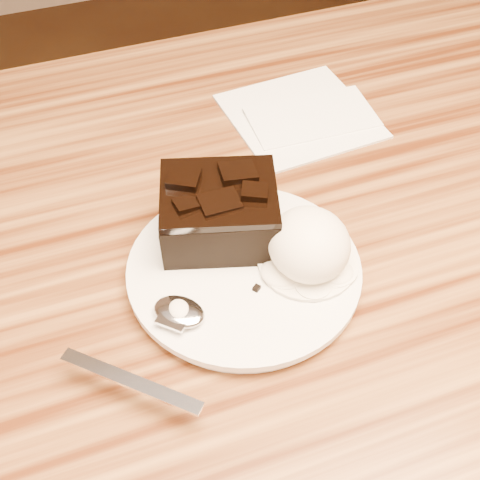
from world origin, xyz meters
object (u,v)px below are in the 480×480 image
object	(u,v)px
brownie	(219,214)
napkin	(300,115)
dining_table	(234,462)
ice_cream_scoop	(309,244)
spoon	(179,313)
plate	(244,273)

from	to	relation	value
brownie	napkin	bearing A→B (deg)	46.06
dining_table	napkin	size ratio (longest dim) A/B	8.11
dining_table	napkin	distance (m)	0.45
ice_cream_scoop	brownie	bearing A→B (deg)	133.79
brownie	spoon	bearing A→B (deg)	-128.20
dining_table	ice_cream_scoop	size ratio (longest dim) A/B	16.44
spoon	ice_cream_scoop	bearing A→B (deg)	-38.54
dining_table	napkin	xyz separation A→B (m)	(0.15, 0.19, 0.38)
dining_table	plate	xyz separation A→B (m)	(0.01, -0.00, 0.38)
plate	dining_table	bearing A→B (deg)	156.26
brownie	ice_cream_scoop	bearing A→B (deg)	-46.21
ice_cream_scoop	spoon	bearing A→B (deg)	-172.36
dining_table	ice_cream_scoop	distance (m)	0.42
dining_table	brownie	bearing A→B (deg)	84.05
spoon	plate	bearing A→B (deg)	-20.90
dining_table	plate	size ratio (longest dim) A/B	5.95
dining_table	brownie	xyz separation A→B (m)	(0.00, 0.04, 0.41)
dining_table	ice_cream_scoop	bearing A→B (deg)	-17.95
spoon	napkin	bearing A→B (deg)	1.71
plate	napkin	distance (m)	0.24
plate	napkin	world-z (taller)	plate
spoon	napkin	world-z (taller)	spoon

